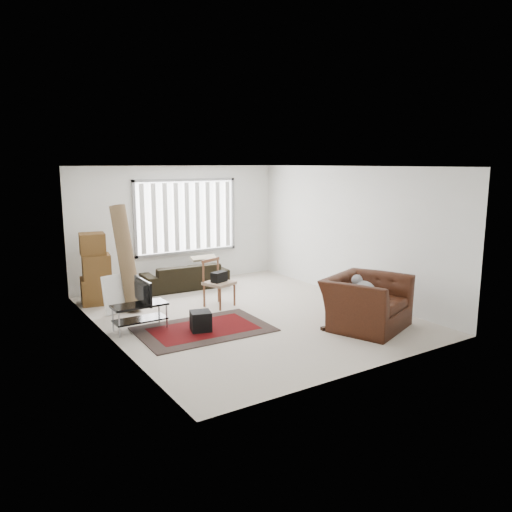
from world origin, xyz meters
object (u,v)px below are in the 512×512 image
Objects in this scene: sofa at (185,272)px; armchair at (367,299)px; tv_stand at (140,311)px; moving_boxes at (95,271)px; side_chair at (218,281)px.

armchair is (1.44, -4.15, 0.14)m from sofa.
armchair is at bearing -30.81° from tv_stand.
moving_boxes is (-0.16, 2.01, 0.33)m from tv_stand.
moving_boxes is at bearing 110.24° from armchair.
sofa is 1.13× the size of armchair.
sofa is at bearing 88.43° from armchair.
sofa is 2.05× the size of side_chair.
moving_boxes is 2.03m from sofa.
tv_stand is 0.48× the size of sofa.
sofa is (1.84, 2.19, 0.04)m from tv_stand.
tv_stand is 0.98× the size of side_chair.
tv_stand is 3.82m from armchair.
side_chair is at bearing 100.05° from armchair.
tv_stand is at bearing 177.85° from side_chair.
moving_boxes is 0.75× the size of sofa.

